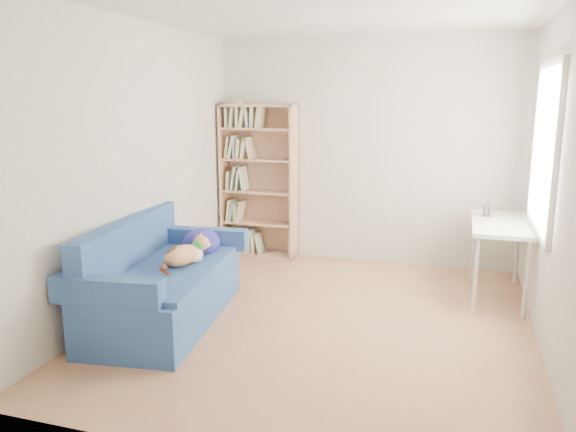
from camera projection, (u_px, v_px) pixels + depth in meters
The scene contains 6 objects.
ground at pixel (322, 322), 4.88m from camera, with size 4.00×4.00×0.00m, color #A56F4A.
room_shell at pixel (337, 132), 4.54m from camera, with size 3.54×4.04×2.62m.
sofa at pixel (163, 283), 4.88m from camera, with size 1.07×1.89×0.88m.
bookshelf at pixel (259, 187), 6.79m from camera, with size 0.92×0.29×1.83m.
desk at pixel (500, 230), 5.36m from camera, with size 0.52×1.14×0.75m.
pen_cup at pixel (486, 210), 5.60m from camera, with size 0.09×0.09×0.17m.
Camera 1 is at (1.09, -4.46, 1.91)m, focal length 35.00 mm.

